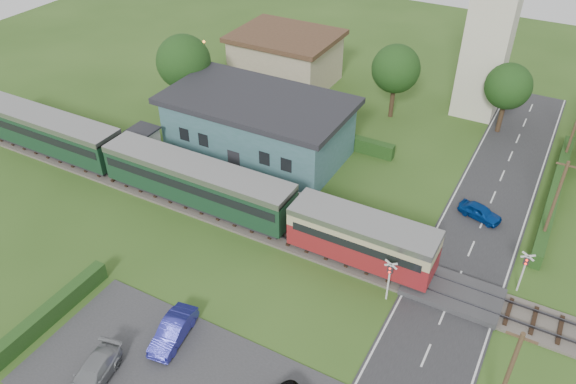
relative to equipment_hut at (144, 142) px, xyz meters
The scene contains 28 objects.
ground 18.82m from the equipment_hut, 16.11° to the right, with size 120.00×120.00×0.00m, color #2D4C19.
railway_track 18.36m from the equipment_hut, 10.08° to the right, with size 76.00×3.20×0.49m.
road 28.53m from the equipment_hut, 10.52° to the right, with size 6.00×70.00×0.05m, color #28282B.
car_park 23.90m from the equipment_hut, 46.19° to the right, with size 17.00×9.00×0.08m, color #333335.
crossing_deck 28.22m from the equipment_hut, ahead, with size 6.20×3.40×0.45m, color #333335.
platform 8.14m from the equipment_hut, ahead, with size 30.00×3.00×0.45m, color gray.
equipment_hut is the anchor object (origin of this frame).
station_building 9.92m from the equipment_hut, 35.92° to the left, with size 16.00×9.00×5.30m.
train 5.78m from the equipment_hut, 33.71° to the right, with size 43.20×2.90×3.40m.
church_tower 33.48m from the equipment_hut, 44.75° to the left, with size 6.00×6.00×17.60m.
house_west 20.05m from the equipment_hut, 81.38° to the left, with size 10.80×8.80×5.50m.
hedge_carpark 18.61m from the equipment_hut, 67.85° to the right, with size 0.80×9.00×1.20m, color #193814.
hedge_roadside 33.98m from the equipment_hut, 18.54° to the left, with size 0.80×18.00×1.20m, color #193814.
hedge_station 13.09m from the equipment_hut, 52.16° to the left, with size 22.00×0.80×1.30m, color #193814.
tree_a 9.73m from the equipment_hut, 102.80° to the left, with size 5.20×5.20×8.00m.
tree_b 24.16m from the equipment_hut, 48.05° to the left, with size 4.60×4.60×7.34m.
tree_c 32.81m from the equipment_hut, 37.29° to the left, with size 4.20×4.20×6.78m.
utility_pole_b 34.14m from the equipment_hut, 19.18° to the right, with size 1.40×0.22×7.00m.
utility_pole_c 32.61m from the equipment_hut, ahead, with size 1.40×0.22×7.00m.
utility_pole_d 36.37m from the equipment_hut, 27.55° to the left, with size 1.40×0.22×7.00m.
crossing_signal_near 25.04m from the equipment_hut, 12.94° to the right, with size 0.84×0.28×3.28m.
crossing_signal_far 31.61m from the equipment_hut, ahead, with size 0.84×0.28×3.28m.
streetlamp_west 15.39m from the equipment_hut, 105.12° to the left, with size 0.30×0.30×5.15m.
car_on_road 28.21m from the equipment_hut, 11.49° to the left, with size 1.31×3.27×1.11m, color navy.
car_park_blue 20.69m from the equipment_hut, 45.34° to the right, with size 1.38×3.96×1.30m, color navy.
car_park_silver 22.95m from the equipment_hut, 56.81° to the right, with size 1.71×4.20×1.22m, color gray.
pedestrian_near 15.22m from the equipment_hut, ahead, with size 0.56×0.37×1.53m, color gray.
pedestrian_far 1.90m from the equipment_hut, ahead, with size 0.82×0.64×1.68m, color gray.
Camera 1 is at (12.95, -25.40, 26.62)m, focal length 35.00 mm.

